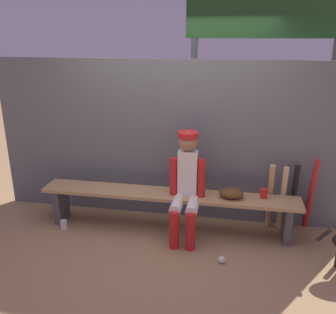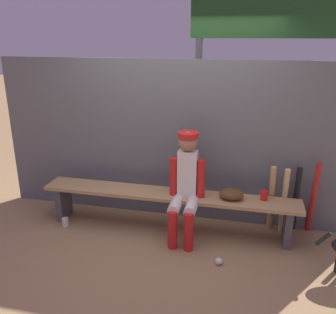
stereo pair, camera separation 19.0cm
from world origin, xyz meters
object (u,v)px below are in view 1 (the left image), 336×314
object	(u,v)px
dugout_bench	(168,200)
baseball	(222,260)
bat_wood_natural	(282,199)
player_seated	(186,183)
bat_aluminum_black	(294,197)
cup_on_bench	(264,193)
baseball_glove	(231,193)
scoreboard	(270,37)
cup_on_ground	(64,225)
bat_wood_tan	(270,196)
bat_aluminum_red	(311,195)

from	to	relation	value
dugout_bench	baseball	distance (m)	0.96
bat_wood_natural	baseball	distance (m)	1.11
player_seated	dugout_bench	bearing A→B (deg)	154.31
dugout_bench	bat_aluminum_black	distance (m)	1.52
dugout_bench	bat_wood_natural	size ratio (longest dim) A/B	3.66
bat_aluminum_black	cup_on_bench	bearing A→B (deg)	-146.73
bat_wood_natural	cup_on_bench	bearing A→B (deg)	-146.16
baseball_glove	bat_aluminum_black	size ratio (longest dim) A/B	0.34
cup_on_bench	scoreboard	bearing A→B (deg)	88.88
cup_on_bench	cup_on_ground	bearing A→B (deg)	-173.09
bat_aluminum_black	baseball	bearing A→B (deg)	-131.99
bat_aluminum_black	cup_on_ground	bearing A→B (deg)	-168.94
bat_wood_tan	bat_aluminum_black	size ratio (longest dim) A/B	1.06
bat_aluminum_black	scoreboard	size ratio (longest dim) A/B	0.26
dugout_bench	cup_on_bench	bearing A→B (deg)	3.45
player_seated	cup_on_ground	bearing A→B (deg)	-175.81
dugout_bench	cup_on_bench	distance (m)	1.11
player_seated	bat_wood_tan	world-z (taller)	player_seated
cup_on_bench	bat_aluminum_black	bearing A→B (deg)	33.27
baseball	scoreboard	distance (m)	2.95
bat_aluminum_red	cup_on_bench	bearing A→B (deg)	-158.68
baseball	bat_wood_tan	bearing A→B (deg)	57.46
bat_aluminum_black	baseball	xyz separation A→B (m)	(-0.81, -0.90, -0.38)
bat_wood_natural	bat_wood_tan	bearing A→B (deg)	176.78
bat_wood_tan	baseball	size ratio (longest dim) A/B	11.78
player_seated	scoreboard	size ratio (longest dim) A/B	0.39
baseball_glove	baseball	distance (m)	0.77
bat_wood_tan	baseball	distance (m)	1.04
baseball_glove	bat_aluminum_red	size ratio (longest dim) A/B	0.30
player_seated	cup_on_ground	distance (m)	1.62
bat_aluminum_red	cup_on_bench	xyz separation A→B (m)	(-0.56, -0.22, 0.07)
baseball_glove	cup_on_bench	xyz separation A→B (m)	(0.36, 0.07, -0.01)
baseball	scoreboard	xyz separation A→B (m)	(0.45, 1.92, 2.19)
cup_on_ground	scoreboard	xyz separation A→B (m)	(2.39, 1.56, 2.17)
player_seated	bat_aluminum_red	size ratio (longest dim) A/B	1.32
scoreboard	bat_wood_tan	bearing A→B (deg)	-86.47
bat_wood_tan	bat_aluminum_red	size ratio (longest dim) A/B	0.93
bat_wood_natural	scoreboard	bearing A→B (deg)	100.76
bat_aluminum_black	scoreboard	distance (m)	2.11
dugout_bench	baseball	xyz separation A→B (m)	(0.68, -0.58, -0.35)
baseball	bat_aluminum_black	bearing A→B (deg)	48.01
bat_wood_natural	bat_aluminum_black	size ratio (longest dim) A/B	1.01
baseball_glove	bat_wood_natural	bearing A→B (deg)	20.57
bat_wood_natural	bat_aluminum_red	world-z (taller)	bat_aluminum_red
dugout_bench	cup_on_ground	distance (m)	1.32
bat_wood_tan	bat_aluminum_black	xyz separation A→B (m)	(0.29, 0.08, -0.02)
dugout_bench	bat_aluminum_black	bearing A→B (deg)	12.04
bat_aluminum_red	cup_on_ground	distance (m)	3.00
dugout_bench	baseball_glove	distance (m)	0.75
player_seated	bat_aluminum_black	bearing A→B (deg)	18.83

